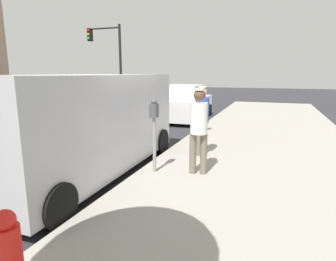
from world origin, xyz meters
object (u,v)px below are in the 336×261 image
at_px(parking_meter_near, 154,123).
at_px(parking_meter_far, 203,103).
at_px(pedestrian_in_white, 199,126).
at_px(fire_hydrant, 8,256).
at_px(pedestrian_in_blue, 202,116).
at_px(parked_sedan_ahead, 184,104).
at_px(traffic_light_corner, 109,52).
at_px(parked_van, 85,122).

height_order(parking_meter_near, parking_meter_far, same).
relative_size(parking_meter_far, pedestrian_in_white, 0.87).
distance_m(parking_meter_far, fire_hydrant, 7.93).
xyz_separation_m(pedestrian_in_blue, parked_sedan_ahead, (-2.34, 6.11, -0.39)).
xyz_separation_m(parking_meter_near, parking_meter_far, (0.00, 4.29, 0.00)).
height_order(pedestrian_in_blue, fire_hydrant, pedestrian_in_blue).
bearing_deg(parking_meter_far, pedestrian_in_white, -77.81).
height_order(parked_sedan_ahead, traffic_light_corner, traffic_light_corner).
height_order(parking_meter_far, parked_van, parked_van).
relative_size(pedestrian_in_white, parked_van, 0.33).
distance_m(pedestrian_in_white, fire_hydrant, 3.94).
xyz_separation_m(parked_sedan_ahead, fire_hydrant, (1.83, -11.32, -0.18)).
height_order(parking_meter_far, parked_sedan_ahead, parking_meter_far).
bearing_deg(parked_sedan_ahead, parked_van, -88.33).
distance_m(pedestrian_in_blue, parked_sedan_ahead, 6.55).
xyz_separation_m(pedestrian_in_white, pedestrian_in_blue, (-0.27, 1.40, -0.01)).
bearing_deg(parked_sedan_ahead, parking_meter_far, -63.15).
bearing_deg(traffic_light_corner, parked_sedan_ahead, -29.65).
xyz_separation_m(pedestrian_in_white, parked_van, (-2.38, -0.45, 0.00)).
xyz_separation_m(pedestrian_in_blue, traffic_light_corner, (-8.54, 9.64, 2.38)).
height_order(pedestrian_in_white, traffic_light_corner, traffic_light_corner).
distance_m(pedestrian_in_white, parked_sedan_ahead, 7.95).
height_order(parking_meter_near, fire_hydrant, parking_meter_near).
relative_size(parking_meter_near, parked_sedan_ahead, 0.34).
height_order(parking_meter_far, pedestrian_in_blue, pedestrian_in_blue).
bearing_deg(pedestrian_in_white, parked_van, -169.30).
bearing_deg(fire_hydrant, parked_van, 115.40).
height_order(pedestrian_in_blue, parked_sedan_ahead, pedestrian_in_blue).
height_order(parking_meter_near, pedestrian_in_blue, pedestrian_in_blue).
xyz_separation_m(parked_van, traffic_light_corner, (-6.43, 11.48, 2.36)).
relative_size(pedestrian_in_white, pedestrian_in_blue, 1.01).
xyz_separation_m(parking_meter_near, pedestrian_in_blue, (0.61, 1.60, -0.04)).
bearing_deg(traffic_light_corner, parking_meter_near, -54.78).
height_order(pedestrian_in_white, parked_van, parked_van).
distance_m(parked_sedan_ahead, fire_hydrant, 11.47).
bearing_deg(pedestrian_in_white, traffic_light_corner, 128.62).
relative_size(traffic_light_corner, fire_hydrant, 6.05).
relative_size(pedestrian_in_white, traffic_light_corner, 0.33).
xyz_separation_m(parked_van, fire_hydrant, (1.60, -3.37, -0.59)).
bearing_deg(parking_meter_near, fire_hydrant, -88.42).
distance_m(traffic_light_corner, fire_hydrant, 17.14).
height_order(parking_meter_near, pedestrian_in_white, pedestrian_in_white).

